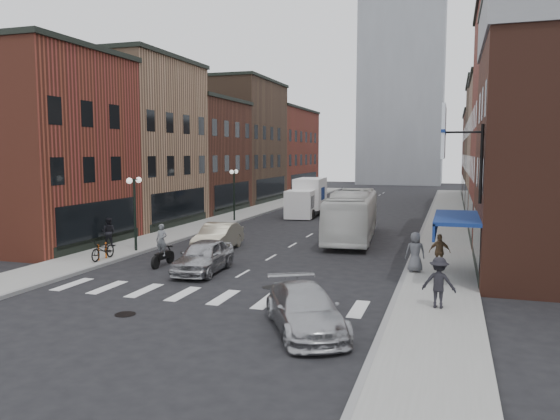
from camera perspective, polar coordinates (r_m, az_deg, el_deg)
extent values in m
plane|color=black|center=(23.87, -4.79, -7.15)|extent=(160.00, 160.00, 0.00)
cube|color=gray|center=(47.13, -4.18, -0.53)|extent=(3.00, 74.00, 0.15)
cube|color=gray|center=(43.81, 16.95, -1.27)|extent=(3.00, 74.00, 0.15)
cube|color=gray|center=(46.60, -2.47, -0.68)|extent=(0.20, 74.00, 0.16)
cube|color=gray|center=(43.86, 14.99, -1.30)|extent=(0.20, 74.00, 0.16)
cube|color=silver|center=(21.21, -7.91, -8.87)|extent=(12.00, 2.20, 0.01)
cube|color=brown|center=(35.29, -25.14, 5.57)|extent=(10.00, 9.00, 11.00)
cube|color=black|center=(32.35, -18.33, -1.09)|extent=(0.08, 7.20, 2.20)
cube|color=black|center=(35.75, -25.55, 14.65)|extent=(10.30, 9.20, 0.30)
cube|color=#946E52|center=(42.77, -16.47, 6.53)|extent=(10.00, 10.00, 12.00)
cube|color=black|center=(40.38, -10.42, 0.47)|extent=(0.08, 8.00, 2.20)
cube|color=black|center=(43.29, -16.72, 14.70)|extent=(10.30, 10.20, 0.30)
cube|color=#48241A|center=(51.37, -10.17, 5.44)|extent=(10.00, 10.00, 10.00)
cube|color=black|center=(49.40, -4.97, 1.54)|extent=(0.08, 8.00, 2.20)
cube|color=black|center=(51.58, -10.28, 11.17)|extent=(10.30, 10.20, 0.30)
cube|color=#4B3425|center=(61.33, -5.38, 6.99)|extent=(10.00, 12.00, 13.00)
cube|color=black|center=(59.68, -0.92, 2.33)|extent=(0.08, 9.60, 2.20)
cube|color=black|center=(61.80, -5.44, 13.16)|extent=(10.30, 12.20, 0.30)
cube|color=brown|center=(74.41, -1.15, 6.06)|extent=(10.00, 16.00, 11.00)
cube|color=black|center=(73.07, 2.57, 3.00)|extent=(0.08, 12.80, 2.20)
cube|color=black|center=(74.63, -1.15, 10.41)|extent=(10.30, 16.20, 0.30)
cube|color=black|center=(26.28, 19.89, -2.72)|extent=(0.08, 7.20, 2.20)
cube|color=black|center=(35.70, 19.30, -0.48)|extent=(0.08, 8.00, 2.20)
cube|color=#946E52|center=(45.89, 25.37, 5.53)|extent=(10.00, 10.00, 11.00)
cube|color=black|center=(45.65, 18.95, 0.88)|extent=(0.08, 8.00, 2.20)
cube|color=black|center=(46.24, 25.69, 12.54)|extent=(10.30, 10.20, 0.30)
cube|color=#4B3425|center=(56.81, 23.91, 6.08)|extent=(10.00, 12.00, 12.00)
cube|color=black|center=(56.62, 18.70, 1.82)|extent=(0.08, 9.60, 2.20)
cube|color=black|center=(57.21, 24.17, 12.24)|extent=(10.30, 12.20, 0.30)
cube|color=#48241A|center=(70.74, 22.64, 5.20)|extent=(10.00, 16.00, 10.00)
cube|color=black|center=(70.59, 18.50, 2.59)|extent=(0.08, 12.80, 2.20)
cube|color=black|center=(70.90, 22.81, 9.37)|extent=(10.30, 16.20, 0.30)
cube|color=navy|center=(24.13, 17.99, -0.77)|extent=(1.80, 5.00, 0.15)
cube|color=navy|center=(24.18, 15.95, -1.53)|extent=(0.10, 5.00, 0.70)
cylinder|color=black|center=(22.01, 20.30, 4.53)|extent=(0.12, 0.12, 3.00)
cylinder|color=black|center=(21.99, 18.58, 7.72)|extent=(1.40, 0.08, 0.08)
cube|color=silver|center=(21.99, 16.74, 7.78)|extent=(0.12, 3.00, 2.00)
cube|color=#9399A0|center=(101.77, 12.81, 16.95)|extent=(14.00, 14.00, 50.00)
cylinder|color=black|center=(30.43, -14.90, -0.66)|extent=(0.14, 0.14, 4.00)
cylinder|color=black|center=(30.27, -15.00, 3.11)|extent=(0.06, 0.90, 0.06)
sphere|color=white|center=(29.89, -15.47, 2.96)|extent=(0.32, 0.32, 0.32)
sphere|color=white|center=(30.65, -14.55, 3.06)|extent=(0.32, 0.32, 0.32)
cylinder|color=black|center=(42.84, -4.82, 1.40)|extent=(0.14, 0.14, 4.00)
cylinder|color=black|center=(42.73, -4.84, 4.08)|extent=(0.06, 0.90, 0.06)
sphere|color=white|center=(42.31, -5.07, 3.99)|extent=(0.32, 0.32, 0.32)
sphere|color=white|center=(43.14, -4.61, 4.03)|extent=(0.32, 0.32, 0.32)
cylinder|color=#D8590C|center=(28.29, -18.43, -4.22)|extent=(0.08, 0.08, 0.80)
cylinder|color=#D8590C|center=(28.77, -17.73, -4.03)|extent=(0.08, 0.08, 0.80)
cube|color=white|center=(44.63, 2.07, 0.59)|extent=(2.33, 2.49, 2.25)
cube|color=black|center=(44.61, 2.07, 0.88)|extent=(2.28, 1.42, 0.99)
cube|color=white|center=(47.87, 3.17, 1.77)|extent=(2.59, 4.83, 2.61)
cube|color=navy|center=(47.87, 3.17, 1.77)|extent=(2.41, 1.96, 1.08)
cube|color=black|center=(47.83, 3.11, -0.03)|extent=(2.40, 5.98, 0.32)
cylinder|color=black|center=(45.17, 0.86, -0.37)|extent=(0.25, 0.81, 0.81)
cylinder|color=black|center=(44.62, 3.41, -0.46)|extent=(0.25, 0.81, 0.81)
cylinder|color=black|center=(48.09, 1.91, 0.01)|extent=(0.25, 0.81, 0.81)
cylinder|color=black|center=(47.58, 4.31, -0.06)|extent=(0.25, 0.81, 0.81)
cylinder|color=black|center=(49.82, 2.47, 0.22)|extent=(0.25, 0.81, 0.81)
cylinder|color=black|center=(49.33, 4.79, 0.15)|extent=(0.25, 0.81, 0.81)
cylinder|color=black|center=(27.47, -11.40, -4.85)|extent=(0.13, 0.62, 0.62)
cylinder|color=black|center=(26.28, -12.88, -5.37)|extent=(0.13, 0.62, 0.62)
cube|color=black|center=(26.84, -12.13, -4.67)|extent=(0.27, 1.13, 0.33)
cube|color=black|center=(27.21, -11.62, -3.72)|extent=(0.51, 0.07, 0.06)
imported|color=slate|center=(26.63, -12.27, -3.08)|extent=(0.57, 0.38, 1.54)
imported|color=silver|center=(34.50, 7.53, -0.54)|extent=(3.50, 11.09, 3.04)
imported|color=#A7A7AB|center=(25.06, -7.98, -4.81)|extent=(2.04, 4.49, 1.50)
imported|color=beige|center=(30.47, -6.50, -2.84)|extent=(1.94, 4.70, 1.51)
imported|color=#A8A8AC|center=(16.86, 2.64, -10.33)|extent=(3.88, 5.05, 1.36)
imported|color=black|center=(28.41, -17.99, -3.95)|extent=(0.78, 1.97, 1.02)
imported|color=black|center=(32.35, -17.48, -2.19)|extent=(0.85, 0.57, 1.63)
imported|color=black|center=(19.48, 16.27, -7.29)|extent=(1.18, 0.67, 1.75)
imported|color=brown|center=(25.84, 16.34, -4.20)|extent=(0.99, 0.59, 1.61)
imported|color=#53555A|center=(24.97, 13.94, -4.28)|extent=(0.98, 0.76, 1.78)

